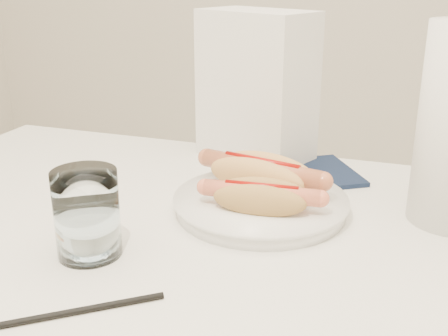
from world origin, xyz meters
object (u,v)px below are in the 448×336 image
(hotdog_right, at_px, (261,197))
(water_glass, at_px, (87,214))
(napkin_box, at_px, (256,87))
(hotdog_left, at_px, (261,174))
(plate, at_px, (260,206))
(table, at_px, (211,281))

(hotdog_right, xyz_separation_m, water_glass, (-0.18, -0.15, 0.01))
(hotdog_right, bearing_deg, napkin_box, 103.48)
(hotdog_left, distance_m, water_glass, 0.28)
(plate, bearing_deg, hotdog_right, -73.57)
(table, xyz_separation_m, plate, (0.04, 0.11, 0.07))
(table, bearing_deg, water_glass, -148.87)
(table, height_order, napkin_box, napkin_box)
(hotdog_right, relative_size, napkin_box, 0.61)
(table, height_order, water_glass, water_glass)
(table, relative_size, hotdog_left, 6.00)
(hotdog_right, distance_m, napkin_box, 0.30)
(hotdog_left, relative_size, water_glass, 1.79)
(plate, height_order, napkin_box, napkin_box)
(table, distance_m, plate, 0.14)
(table, xyz_separation_m, hotdog_right, (0.05, 0.07, 0.10))
(hotdog_left, distance_m, napkin_box, 0.23)
(hotdog_right, xyz_separation_m, napkin_box, (-0.09, 0.28, 0.09))
(table, relative_size, plate, 4.84)
(plate, relative_size, hotdog_left, 1.24)
(table, distance_m, hotdog_left, 0.19)
(table, height_order, hotdog_right, hotdog_right)
(plate, bearing_deg, table, -107.61)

